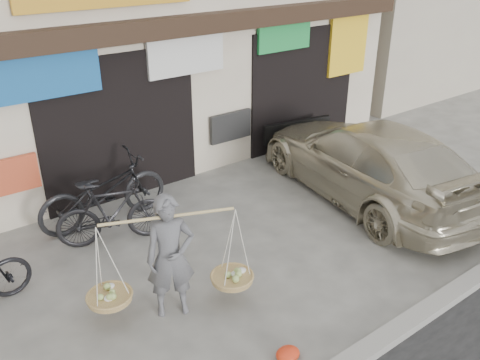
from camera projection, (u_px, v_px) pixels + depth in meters
ground at (236, 285)px, 7.24m from camera, size 70.00×70.00×0.00m
street_vendor at (171, 261)px, 6.41m from camera, size 2.04×1.16×1.71m
bike_1 at (113, 213)px, 8.05m from camera, size 1.86×1.05×1.07m
bike_2 at (103, 191)px, 8.59m from camera, size 2.26×0.79×1.19m
suv at (367, 160)px, 9.45m from camera, size 2.83×5.27×1.45m
red_bag at (288, 354)px, 5.96m from camera, size 0.31×0.25×0.14m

